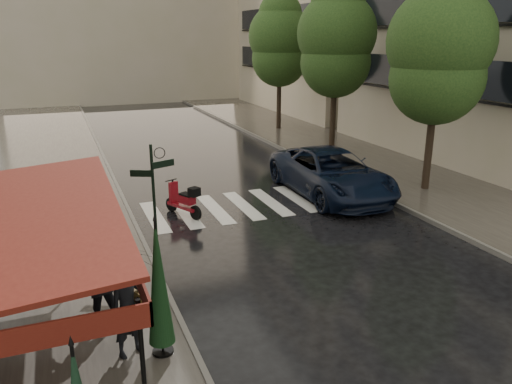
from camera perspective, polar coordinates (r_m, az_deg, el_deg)
ground at (r=11.81m, az=-2.44°, el=-11.86°), size 120.00×120.00×0.00m
sidewalk_near at (r=22.50m, az=-23.97°, el=1.21°), size 6.00×60.00×0.12m
sidewalk_far at (r=26.28m, az=10.01°, el=4.64°), size 5.50×60.00×0.12m
curb_near at (r=22.55m, az=-16.25°, el=2.11°), size 0.12×60.00×0.16m
curb_far at (r=24.94m, az=4.51°, el=4.20°), size 0.12×60.00×0.16m
crosswalk at (r=17.92m, az=0.11°, el=-1.32°), size 7.85×3.20×0.01m
signpost at (r=13.50m, az=-11.61°, el=0.10°), size 1.17×0.29×3.10m
tree_near at (r=19.63m, az=20.24°, el=15.11°), size 3.80×3.80×7.99m
tree_mid at (r=25.25m, az=9.18°, el=16.85°), size 3.80×3.80×8.34m
tree_far at (r=31.56m, az=2.73°, el=16.88°), size 3.80×3.80×8.16m
pedestrian_with_umbrella at (r=9.22m, az=-14.78°, el=-8.74°), size 1.42×1.43×2.53m
pedestrian_terrace at (r=10.76m, az=-17.55°, el=-9.72°), size 0.91×0.74×1.79m
scooter at (r=16.73m, az=-8.22°, el=-1.00°), size 0.94×1.60×1.14m
parked_car at (r=18.90m, az=8.58°, el=2.17°), size 2.92×6.17×1.70m
parasol_front at (r=9.20m, az=-11.07°, el=-10.11°), size 0.48×0.48×2.70m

